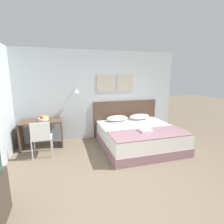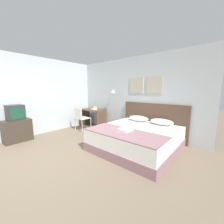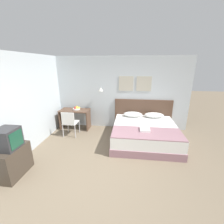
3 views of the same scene
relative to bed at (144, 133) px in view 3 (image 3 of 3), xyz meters
The scene contains 13 objects.
ground_plane 2.13m from the bed, 118.41° to the right, with size 24.00×24.00×0.00m, color #756651.
wall_back 1.82m from the bed, 132.58° to the left, with size 5.24×0.31×2.65m.
bed is the anchor object (origin of this frame).
headboard 1.07m from the bed, 90.00° to the left, with size 2.09×0.06×1.13m.
pillow_left 0.93m from the bed, 115.87° to the left, with size 0.67×0.36×0.17m.
pillow_right 0.93m from the bed, 64.13° to the left, with size 0.67×0.36×0.17m.
throw_blanket 0.65m from the bed, 90.00° to the right, with size 1.91×0.80×0.02m.
folded_towel_near_foot 0.55m from the bed, 96.06° to the right, with size 0.27×0.30×0.06m.
desk 2.65m from the bed, 163.92° to the left, with size 1.08×0.56×0.74m.
desk_chair 2.49m from the bed, behind, with size 0.46×0.46×0.88m.
fruit_bowl 2.63m from the bed, 162.94° to the left, with size 0.29×0.27×0.13m.
tv_stand 3.54m from the bed, 147.71° to the right, with size 0.43×0.74×0.66m.
television 3.59m from the bed, 147.68° to the right, with size 0.42×0.43×0.45m.
Camera 3 is at (0.51, -2.53, 2.36)m, focal length 24.00 mm.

